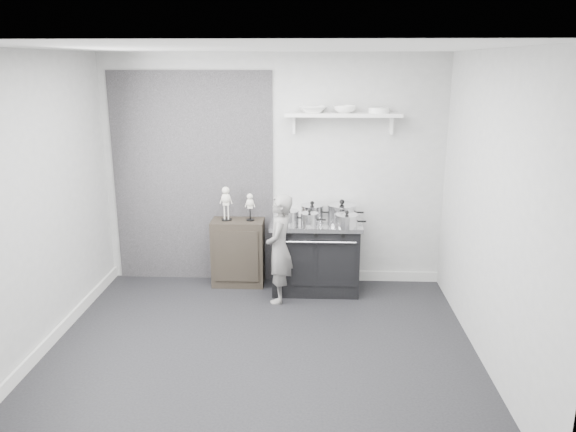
# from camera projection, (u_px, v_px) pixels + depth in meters

# --- Properties ---
(ground) EXTENTS (4.00, 4.00, 0.00)m
(ground) POSITION_uv_depth(u_px,v_px,m) (260.00, 350.00, 5.22)
(ground) COLOR black
(ground) RESTS_ON ground
(room_shell) EXTENTS (4.02, 3.62, 2.71)m
(room_shell) POSITION_uv_depth(u_px,v_px,m) (249.00, 174.00, 4.94)
(room_shell) COLOR #A5A5A3
(room_shell) RESTS_ON ground
(wall_shelf) EXTENTS (1.30, 0.26, 0.24)m
(wall_shelf) POSITION_uv_depth(u_px,v_px,m) (343.00, 116.00, 6.27)
(wall_shelf) COLOR silver
(wall_shelf) RESTS_ON room_shell
(stove) EXTENTS (1.04, 0.65, 0.83)m
(stove) POSITION_uv_depth(u_px,v_px,m) (316.00, 255.00, 6.51)
(stove) COLOR black
(stove) RESTS_ON ground
(side_cabinet) EXTENTS (0.61, 0.36, 0.80)m
(side_cabinet) POSITION_uv_depth(u_px,v_px,m) (238.00, 252.00, 6.69)
(side_cabinet) COLOR black
(side_cabinet) RESTS_ON ground
(child) EXTENTS (0.35, 0.48, 1.22)m
(child) POSITION_uv_depth(u_px,v_px,m) (280.00, 249.00, 6.15)
(child) COLOR slate
(child) RESTS_ON ground
(pot_front_left) EXTENTS (0.32, 0.23, 0.19)m
(pot_front_left) POSITION_uv_depth(u_px,v_px,m) (289.00, 217.00, 6.29)
(pot_front_left) COLOR silver
(pot_front_left) RESTS_ON stove
(pot_back_left) EXTENTS (0.36, 0.27, 0.20)m
(pot_back_left) POSITION_uv_depth(u_px,v_px,m) (312.00, 211.00, 6.52)
(pot_back_left) COLOR silver
(pot_back_left) RESTS_ON stove
(pot_back_right) EXTENTS (0.42, 0.34, 0.23)m
(pot_back_right) POSITION_uv_depth(u_px,v_px,m) (342.00, 211.00, 6.48)
(pot_back_right) COLOR silver
(pot_back_right) RESTS_ON stove
(pot_front_right) EXTENTS (0.34, 0.26, 0.19)m
(pot_front_right) POSITION_uv_depth(u_px,v_px,m) (347.00, 220.00, 6.17)
(pot_front_right) COLOR silver
(pot_front_right) RESTS_ON stove
(pot_front_center) EXTENTS (0.28, 0.20, 0.17)m
(pot_front_center) POSITION_uv_depth(u_px,v_px,m) (309.00, 219.00, 6.25)
(pot_front_center) COLOR silver
(pot_front_center) RESTS_ON stove
(skeleton_full) EXTENTS (0.13, 0.08, 0.46)m
(skeleton_full) POSITION_uv_depth(u_px,v_px,m) (226.00, 201.00, 6.52)
(skeleton_full) COLOR beige
(skeleton_full) RESTS_ON side_cabinet
(skeleton_torso) EXTENTS (0.10, 0.07, 0.37)m
(skeleton_torso) POSITION_uv_depth(u_px,v_px,m) (250.00, 205.00, 6.52)
(skeleton_torso) COLOR beige
(skeleton_torso) RESTS_ON side_cabinet
(bowl_large) EXTENTS (0.31, 0.31, 0.08)m
(bowl_large) POSITION_uv_depth(u_px,v_px,m) (313.00, 109.00, 6.26)
(bowl_large) COLOR white
(bowl_large) RESTS_ON wall_shelf
(bowl_small) EXTENTS (0.25, 0.25, 0.08)m
(bowl_small) POSITION_uv_depth(u_px,v_px,m) (345.00, 109.00, 6.24)
(bowl_small) COLOR white
(bowl_small) RESTS_ON wall_shelf
(plate_stack) EXTENTS (0.24, 0.24, 0.06)m
(plate_stack) POSITION_uv_depth(u_px,v_px,m) (379.00, 110.00, 6.23)
(plate_stack) COLOR white
(plate_stack) RESTS_ON wall_shelf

